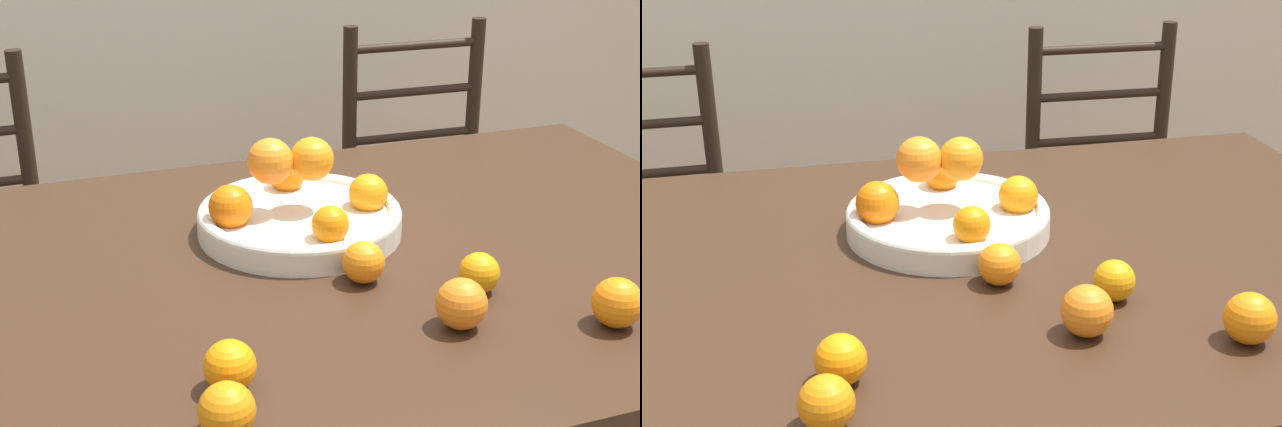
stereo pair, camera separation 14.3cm
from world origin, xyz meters
TOP-DOWN VIEW (x-y plane):
  - dining_table at (0.00, 0.00)m, footprint 1.41×1.03m
  - fruit_bowl at (-0.09, 0.12)m, footprint 0.35×0.35m
  - orange_loose_0 at (-0.05, -0.09)m, footprint 0.07×0.07m
  - orange_loose_1 at (0.02, -0.26)m, footprint 0.07×0.07m
  - orange_loose_2 at (-0.35, -0.40)m, footprint 0.07×0.07m
  - orange_loose_3 at (0.10, -0.18)m, footprint 0.06×0.06m
  - orange_loose_4 at (-0.32, -0.31)m, footprint 0.07×0.07m
  - orange_loose_5 at (0.23, -0.33)m, footprint 0.07×0.07m
  - chair_right at (0.53, 0.84)m, footprint 0.43×0.41m

SIDE VIEW (x-z plane):
  - chair_right at x=0.53m, z-range -0.01..0.90m
  - dining_table at x=0.00m, z-range 0.27..1.01m
  - orange_loose_3 at x=0.10m, z-range 0.74..0.80m
  - orange_loose_0 at x=-0.05m, z-range 0.74..0.80m
  - orange_loose_4 at x=-0.32m, z-range 0.74..0.80m
  - orange_loose_2 at x=-0.35m, z-range 0.74..0.80m
  - orange_loose_5 at x=0.23m, z-range 0.74..0.81m
  - orange_loose_1 at x=0.02m, z-range 0.74..0.81m
  - fruit_bowl at x=-0.09m, z-range 0.69..0.86m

